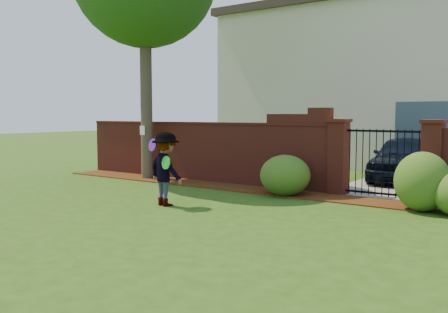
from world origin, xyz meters
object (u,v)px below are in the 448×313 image
Objects in this scene: man at (164,169)px; frisbee_green at (166,163)px; frisbee_purple at (153,145)px; car at (403,159)px.

frisbee_green is at bearing 153.41° from man.
frisbee_purple is (-0.34, 0.01, 0.51)m from man.
car reaches higher than frisbee_green.
man reaches higher than frisbee_green.
man reaches higher than frisbee_purple.
car is at bearing 67.92° from frisbee_green.
car is 2.48× the size of man.
frisbee_purple reaches higher than car.
man is 0.39m from frisbee_green.
frisbee_green is (-2.89, -7.13, 0.30)m from car.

